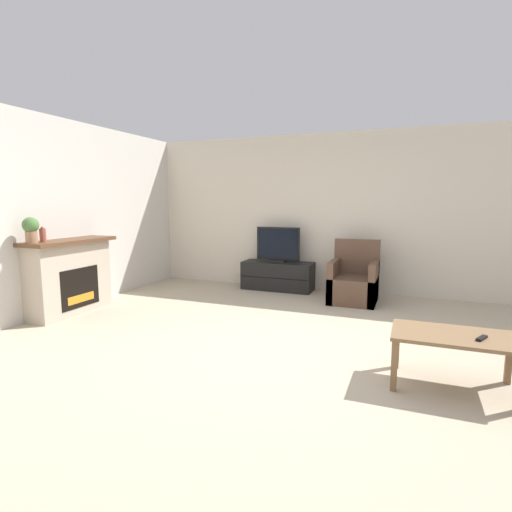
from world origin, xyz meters
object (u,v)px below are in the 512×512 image
object	(u,v)px
potted_plant	(31,228)
tv	(278,246)
fireplace	(69,276)
mantel_vase_left	(43,235)
tv_stand	(278,276)
coffee_table	(454,341)
armchair	(354,282)
remote	(482,338)

from	to	relation	value
potted_plant	tv	size ratio (longest dim) A/B	0.41
fireplace	mantel_vase_left	xyz separation A→B (m)	(0.02, -0.39, 0.60)
tv	fireplace	bearing A→B (deg)	-131.92
mantel_vase_left	tv	world-z (taller)	mantel_vase_left
tv_stand	coffee_table	world-z (taller)	tv_stand
fireplace	tv_stand	xyz separation A→B (m)	(2.22, 2.48, -0.28)
tv	potted_plant	bearing A→B (deg)	-126.02
tv_stand	potted_plant	bearing A→B (deg)	-126.00
armchair	remote	world-z (taller)	armchair
mantel_vase_left	potted_plant	size ratio (longest dim) A/B	0.62
tv_stand	remote	bearing A→B (deg)	-48.28
mantel_vase_left	potted_plant	distance (m)	0.19
armchair	remote	distance (m)	3.04
mantel_vase_left	armchair	bearing A→B (deg)	35.06
tv_stand	tv	bearing A→B (deg)	-90.00
mantel_vase_left	coffee_table	world-z (taller)	mantel_vase_left
tv_stand	armchair	size ratio (longest dim) A/B	1.31
tv_stand	tv	world-z (taller)	tv
potted_plant	armchair	world-z (taller)	potted_plant
potted_plant	coffee_table	size ratio (longest dim) A/B	0.33
mantel_vase_left	potted_plant	bearing A→B (deg)	-90.00
tv_stand	remote	world-z (taller)	tv_stand
armchair	potted_plant	bearing A→B (deg)	-143.22
fireplace	tv	size ratio (longest dim) A/B	1.69
remote	tv	bearing A→B (deg)	158.55
tv_stand	remote	distance (m)	4.12
fireplace	remote	distance (m)	4.99
potted_plant	coffee_table	xyz separation A→B (m)	(4.75, 0.02, -0.82)
coffee_table	tv_stand	bearing A→B (deg)	130.20
mantel_vase_left	remote	xyz separation A→B (m)	(4.94, -0.20, -0.66)
armchair	tv	bearing A→B (deg)	165.19
tv	coffee_table	xyz separation A→B (m)	(2.55, -3.01, -0.38)
mantel_vase_left	tv_stand	distance (m)	3.72
potted_plant	remote	world-z (taller)	potted_plant
potted_plant	remote	bearing A→B (deg)	-0.44
fireplace	tv_stand	size ratio (longest dim) A/B	1.06
tv_stand	remote	size ratio (longest dim) A/B	8.16
potted_plant	tv_stand	world-z (taller)	potted_plant
armchair	fireplace	bearing A→B (deg)	-149.52
mantel_vase_left	remote	world-z (taller)	mantel_vase_left
coffee_table	remote	distance (m)	0.21
fireplace	armchair	xyz separation A→B (m)	(3.59, 2.11, -0.22)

